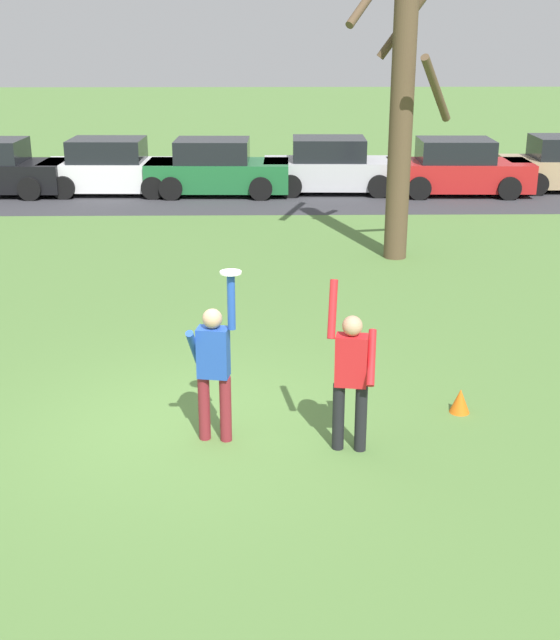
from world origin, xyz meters
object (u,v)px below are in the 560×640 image
Objects in this scene: parked_car_green at (217,169)px; parked_car_red at (458,169)px; field_cone_orange at (460,401)px; bare_tree_tall at (402,103)px; person_catcher at (214,363)px; parked_car_white at (112,169)px; person_defender at (351,372)px; frisbee_disc at (231,272)px; parked_car_silver at (332,167)px.

parked_car_green and parked_car_red have the same top height.
field_cone_orange is at bearing -73.68° from parked_car_green.
bare_tree_tall is (4.18, -7.12, 2.48)m from parked_car_green.
parked_car_white is at bearing 113.65° from person_catcher.
parked_car_green is at bearing 102.71° from person_catcher.
field_cone_orange is (3.90, -14.72, -0.57)m from parked_car_green.
person_defender reaches higher than parked_car_green.
parked_car_white reaches higher than field_cone_orange.
parked_car_white and parked_car_red have the same top height.
parked_car_green reaches higher than field_cone_orange.
frisbee_disc is (0.22, -0.04, 1.11)m from person_catcher.
parked_car_silver and parked_car_red have the same top height.
parked_car_silver is (1.01, 15.98, -0.25)m from person_defender.
field_cone_orange is (6.96, -14.91, -0.57)m from parked_car_white.
parked_car_white is 1.00× the size of parked_car_green.
person_defender is 15.86m from parked_car_green.
parked_car_red is 8.00m from bare_tree_tall.
parked_car_red is (7.04, -0.07, 0.00)m from parked_car_green.
frisbee_disc is at bearing 0.00° from person_defender.
field_cone_orange is at bearing -137.98° from person_defender.
parked_car_white is 10.11m from parked_car_red.
frisbee_disc is at bearing 0.00° from person_catcher.
parked_car_red is at bearing 77.89° from field_cone_orange.
bare_tree_tall reaches higher than frisbee_disc.
parked_car_red is 14.99m from field_cone_orange.
person_defender is 6.38× the size of field_cone_orange.
parked_car_red is at bearing -96.91° from person_defender.
frisbee_disc is 15.98m from parked_car_silver.
person_catcher is at bearing -97.85° from parked_car_silver.
bare_tree_tall is (0.78, -7.42, 2.48)m from parked_car_silver.
bare_tree_tall is (3.37, 8.28, 2.22)m from person_catcher.
person_catcher reaches higher than parked_car_silver.
bare_tree_tall reaches higher than parked_car_white.
bare_tree_tall is (3.15, 8.32, 1.11)m from frisbee_disc.
bare_tree_tall reaches higher than person_catcher.
parked_car_red is at bearing 68.66° from frisbee_disc.
parked_car_white is at bearing 115.02° from field_cone_orange.
person_defender is at bearing -69.56° from parked_car_white.
bare_tree_tall is (1.80, 8.55, 2.22)m from person_defender.
bare_tree_tall is at bearing -92.16° from person_defender.
parked_car_silver is at bearing 2.44° from parked_car_white.
person_catcher reaches higher than parked_car_green.
parked_car_silver is (2.59, 15.71, -0.25)m from person_catcher.
parked_car_silver is at bearing 6.54° from parked_car_green.
bare_tree_tall reaches higher than parked_car_red.
parked_car_green is 1.00× the size of parked_car_silver.
person_catcher is 0.50× the size of parked_car_green.
person_catcher is 0.50× the size of parked_car_red.
person_defender is at bearing -92.13° from parked_car_silver.
parked_car_white is at bearing 180.00° from parked_car_red.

